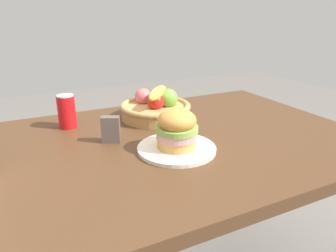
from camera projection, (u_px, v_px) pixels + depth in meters
The scene contains 6 objects.
dining_table at pixel (164, 166), 1.10m from camera, with size 1.40×0.90×0.75m.
plate at pixel (178, 148), 0.98m from camera, with size 0.25×0.25×0.01m, color silver.
sandwich at pixel (178, 129), 0.96m from camera, with size 0.13×0.13×0.12m.
soda_can at pixel (67, 111), 1.16m from camera, with size 0.07×0.07×0.13m.
fruit_basket at pixel (156, 107), 1.27m from camera, with size 0.29×0.29×0.14m.
napkin_holder at pixel (111, 130), 1.03m from camera, with size 0.06×0.03×0.09m, color #594C47.
Camera 1 is at (-0.42, -0.89, 1.17)m, focal length 33.07 mm.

